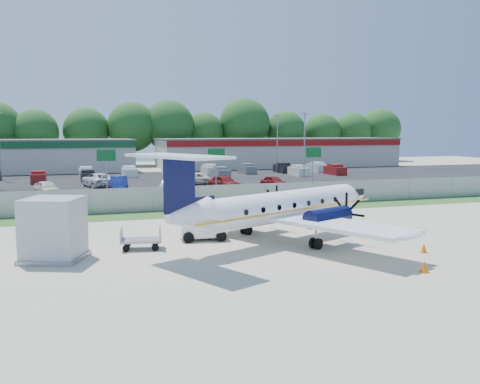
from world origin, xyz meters
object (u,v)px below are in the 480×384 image
object	(u,v)px
baggage_cart_near	(197,233)
service_container	(54,231)
pushback_tug	(205,228)
baggage_cart_far	(141,239)
aircraft	(280,207)

from	to	relation	value
baggage_cart_near	service_container	bearing A→B (deg)	-161.80
pushback_tug	service_container	distance (m)	9.15
baggage_cart_near	baggage_cart_far	bearing A→B (deg)	-155.75
pushback_tug	service_container	size ratio (longest dim) A/B	0.77
aircraft	service_container	distance (m)	12.95
pushback_tug	baggage_cart_far	size ratio (longest dim) A/B	1.19
baggage_cart_near	service_container	xyz separation A→B (m)	(-8.29, -2.73, 1.09)
service_container	pushback_tug	bearing A→B (deg)	16.56
aircraft	service_container	bearing A→B (deg)	-177.13
pushback_tug	baggage_cart_near	world-z (taller)	pushback_tug
service_container	baggage_cart_far	bearing A→B (deg)	13.05
baggage_cart_far	aircraft	bearing A→B (deg)	-2.90
baggage_cart_far	service_container	bearing A→B (deg)	-166.95
pushback_tug	service_container	xyz separation A→B (m)	(-8.74, -2.60, 0.79)
aircraft	baggage_cart_far	bearing A→B (deg)	177.10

